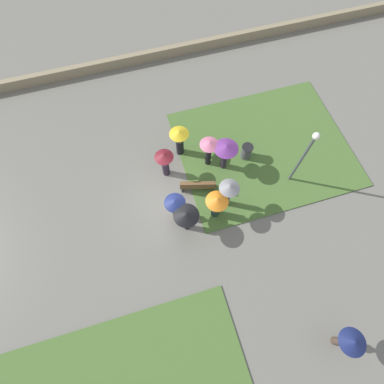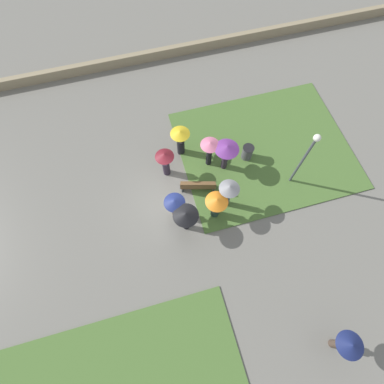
# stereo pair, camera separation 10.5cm
# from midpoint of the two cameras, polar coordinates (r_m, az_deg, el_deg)

# --- Properties ---
(ground_plane) EXTENTS (90.00, 90.00, 0.00)m
(ground_plane) POSITION_cam_midpoint_polar(r_m,az_deg,el_deg) (15.00, -4.24, -1.91)
(ground_plane) COLOR slate
(lawn_patch_near) EXTENTS (9.00, 7.39, 0.06)m
(lawn_patch_near) POSITION_cam_midpoint_polar(r_m,az_deg,el_deg) (16.87, 13.34, 8.13)
(lawn_patch_near) COLOR #4C7033
(lawn_patch_near) RESTS_ON ground_plane
(parapet_wall) EXTENTS (45.00, 0.35, 0.65)m
(parapet_wall) POSITION_cam_midpoint_polar(r_m,az_deg,el_deg) (20.77, -11.89, 23.42)
(parapet_wall) COLOR gray
(parapet_wall) RESTS_ON ground_plane
(park_bench) EXTENTS (1.81, 0.88, 0.90)m
(park_bench) POSITION_cam_midpoint_polar(r_m,az_deg,el_deg) (14.80, 0.92, 1.13)
(park_bench) COLOR brown
(park_bench) RESTS_ON ground_plane
(lamp_post) EXTENTS (0.32, 0.32, 3.94)m
(lamp_post) POSITION_cam_midpoint_polar(r_m,az_deg,el_deg) (14.17, 20.68, 7.08)
(lamp_post) COLOR #474C51
(lamp_post) RESTS_ON ground_plane
(trash_bin) EXTENTS (0.59, 0.59, 0.92)m
(trash_bin) POSITION_cam_midpoint_polar(r_m,az_deg,el_deg) (16.03, 10.14, 7.55)
(trash_bin) COLOR #4C4C51
(trash_bin) RESTS_ON ground_plane
(crowd_person_orange) EXTENTS (1.04, 1.04, 1.84)m
(crowd_person_orange) POSITION_cam_midpoint_polar(r_m,az_deg,el_deg) (13.58, 4.48, -2.28)
(crowd_person_orange) COLOR #1E3328
(crowd_person_orange) RESTS_ON ground_plane
(crowd_person_black) EXTENTS (1.15, 1.15, 1.79)m
(crowd_person_black) POSITION_cam_midpoint_polar(r_m,az_deg,el_deg) (13.16, -1.30, -4.69)
(crowd_person_black) COLOR black
(crowd_person_black) RESTS_ON ground_plane
(crowd_person_maroon) EXTENTS (0.92, 0.92, 1.83)m
(crowd_person_maroon) POSITION_cam_midpoint_polar(r_m,az_deg,el_deg) (14.67, -5.45, 5.95)
(crowd_person_maroon) COLOR #2D2333
(crowd_person_maroon) RESTS_ON ground_plane
(crowd_person_purple) EXTENTS (1.19, 1.19, 1.99)m
(crowd_person_purple) POSITION_cam_midpoint_polar(r_m,az_deg,el_deg) (14.60, 6.24, 7.86)
(crowd_person_purple) COLOR #2D2333
(crowd_person_purple) RESTS_ON ground_plane
(crowd_person_pink) EXTENTS (0.94, 0.94, 1.94)m
(crowd_person_pink) POSITION_cam_midpoint_polar(r_m,az_deg,el_deg) (14.80, 3.03, 8.24)
(crowd_person_pink) COLOR black
(crowd_person_pink) RESTS_ON ground_plane
(crowd_person_grey) EXTENTS (0.95, 0.95, 2.01)m
(crowd_person_grey) POSITION_cam_midpoint_polar(r_m,az_deg,el_deg) (13.67, 6.80, 0.25)
(crowd_person_grey) COLOR #282D47
(crowd_person_grey) RESTS_ON ground_plane
(crowd_person_navy) EXTENTS (0.97, 0.97, 1.76)m
(crowd_person_navy) POSITION_cam_midpoint_polar(r_m,az_deg,el_deg) (13.60, -3.44, -2.55)
(crowd_person_navy) COLOR #47382D
(crowd_person_navy) RESTS_ON ground_plane
(crowd_person_yellow) EXTENTS (0.98, 0.98, 1.86)m
(crowd_person_yellow) POSITION_cam_midpoint_polar(r_m,az_deg,el_deg) (15.33, -2.61, 10.02)
(crowd_person_yellow) COLOR black
(crowd_person_yellow) RESTS_ON ground_plane
(lone_walker_mid_plaza) EXTENTS (1.03, 1.03, 1.80)m
(lone_walker_mid_plaza) POSITION_cam_midpoint_polar(r_m,az_deg,el_deg) (13.71, 27.65, -23.98)
(lone_walker_mid_plaza) COLOR #47382D
(lone_walker_mid_plaza) RESTS_ON ground_plane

